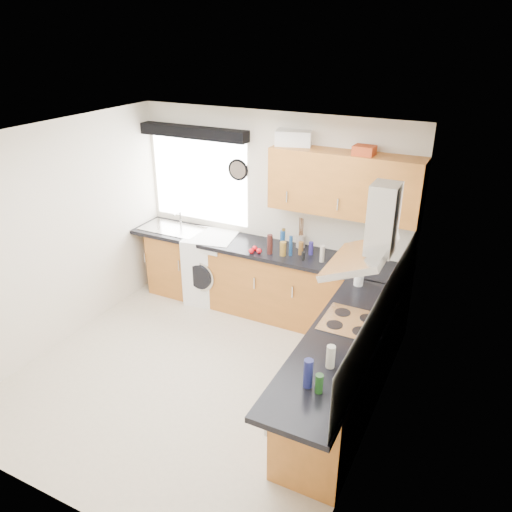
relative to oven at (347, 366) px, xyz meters
The scene contains 39 objects.
ground_plane 1.59m from the oven, 168.69° to the right, with size 3.60×3.60×0.00m, color beige.
ceiling 2.58m from the oven, 168.69° to the right, with size 3.60×3.60×0.02m, color white.
wall_back 2.28m from the oven, 135.00° to the left, with size 3.60×0.02×2.50m, color silver.
wall_front 2.71m from the oven, 125.54° to the right, with size 3.60×0.02×2.50m, color silver.
wall_left 3.41m from the oven, behind, with size 0.02×3.60×2.50m, color silver.
wall_right 0.93m from the oven, 45.00° to the right, with size 0.02×3.60×2.50m, color silver.
window 3.16m from the oven, 149.70° to the left, with size 1.40×0.02×1.10m, color white.
window_blind 3.40m from the oven, 151.23° to the left, with size 1.50×0.18×0.14m, color black.
splashback 0.81m from the oven, ahead, with size 0.01×3.00×0.54m, color white.
base_cab_back 2.01m from the oven, 142.90° to the left, with size 3.00×0.58×0.86m, color #975820.
base_cab_corner 1.20m from the oven, 90.00° to the left, with size 0.60×0.60×0.86m, color #975820.
base_cab_right 0.15m from the oven, 86.19° to the right, with size 0.58×2.10×0.86m, color #975820.
worktop_back 1.98m from the oven, 141.34° to the left, with size 3.60×0.62×0.05m, color black.
worktop_right 0.55m from the oven, 90.00° to the right, with size 0.62×2.42×0.05m, color black.
sink 3.12m from the oven, 157.02° to the left, with size 0.84×0.46×0.10m, color #B4B4B4, non-canonical shape.
oven is the anchor object (origin of this frame).
hob_plate 0.49m from the oven, 90.00° to the left, with size 0.52×0.52×0.01m, color #B4B4B4.
extractor_hood 1.35m from the oven, ahead, with size 0.52×0.78×0.66m, color #B4B4B4, non-canonical shape.
upper_cabinets 1.99m from the oven, 112.54° to the left, with size 1.70×0.35×0.70m, color #975820.
washing_machine 2.53m from the oven, 151.64° to the left, with size 0.63×0.60×0.92m, color white.
wall_clock 2.80m from the oven, 143.10° to the left, with size 0.28×0.28×0.04m, color black.
casserole 2.59m from the oven, 130.20° to the left, with size 0.40×0.29×0.17m, color white.
storage_box 2.22m from the oven, 105.31° to the left, with size 0.22×0.18×0.10m, color #A43715.
utensil_pot 1.85m from the oven, 127.24° to the left, with size 0.11×0.11×0.16m, color #A5968A.
kitchen_roll 0.97m from the oven, 101.31° to the left, with size 0.10×0.10×0.21m, color white.
tomato_cluster 1.87m from the oven, 146.11° to the left, with size 0.15×0.15×0.07m, color red, non-canonical shape.
jar_0 1.65m from the oven, 129.27° to the left, with size 0.06×0.06×0.16m, color brown.
jar_1 1.94m from the oven, 133.46° to the left, with size 0.05×0.05×0.23m, color brown.
jar_2 1.44m from the oven, 121.50° to the left, with size 0.06×0.06×0.20m, color #ADA394.
jar_3 1.67m from the oven, 133.95° to the left, with size 0.04×0.04×0.25m, color navy.
jar_4 1.92m from the oven, 133.94° to the left, with size 0.06×0.06×0.20m, color navy.
jar_5 1.68m from the oven, 137.09° to the left, with size 0.07×0.07×0.17m, color olive.
jar_6 1.79m from the oven, 141.41° to the left, with size 0.07×0.07×0.24m, color #361613.
jar_7 1.49m from the oven, 130.19° to the left, with size 0.04×0.04×0.10m, color black.
jar_8 1.63m from the oven, 124.88° to the left, with size 0.05×0.05×0.16m, color navy.
jar_9 1.45m from the oven, 108.16° to the left, with size 0.06×0.06×0.17m, color olive.
bottle_0 0.92m from the oven, 87.07° to the right, with size 0.07×0.07×0.19m, color #B4AE99.
bottle_1 1.18m from the oven, 92.16° to the right, with size 0.07×0.07×0.24m, color #171B50.
bottle_2 1.18m from the oven, 86.71° to the right, with size 0.06×0.06×0.15m, color #163B15.
Camera 1 is at (2.46, -3.57, 3.38)m, focal length 35.00 mm.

